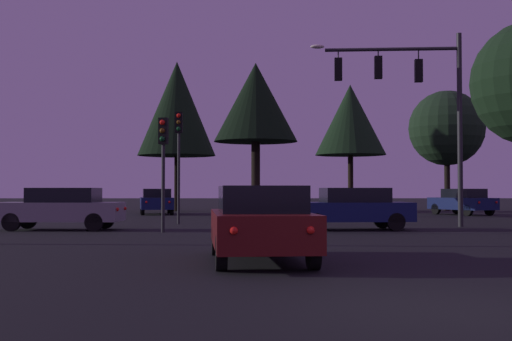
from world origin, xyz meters
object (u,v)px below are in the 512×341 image
car_nearside_lane (260,222)px  tree_right_cluster (256,103)px  car_crossing_right (61,208)px  car_parked_lot (156,201)px  tree_left_far (350,120)px  car_far_lane (463,201)px  traffic_light_corner_left (179,145)px  car_crossing_left (352,208)px  tree_center_horizon (177,109)px  traffic_light_corner_right (163,151)px  tree_behind_sign (447,128)px  traffic_signal_mast_arm (414,92)px

car_nearside_lane → tree_right_cluster: bearing=89.4°
car_crossing_right → car_parked_lot: (1.31, 15.31, -0.00)m
car_nearside_lane → tree_left_far: tree_left_far is taller
car_far_lane → tree_left_far: (-6.12, 2.42, 4.98)m
car_far_lane → car_nearside_lane: bearing=-116.6°
traffic_light_corner_left → car_nearside_lane: bearing=-77.8°
car_crossing_left → car_crossing_right: same height
car_nearside_lane → car_crossing_right: (-6.97, 10.53, -0.00)m
tree_center_horizon → car_crossing_left: bearing=-67.7°
traffic_light_corner_left → tree_right_cluster: 8.98m
car_parked_lot → tree_right_cluster: tree_right_cluster is taller
tree_right_cluster → car_crossing_right: bearing=-121.2°
traffic_light_corner_right → car_nearside_lane: (3.11, -9.07, -1.99)m
tree_left_far → traffic_light_corner_left: bearing=-127.1°
tree_behind_sign → tree_left_far: 9.45m
traffic_signal_mast_arm → car_crossing_right: traffic_signal_mast_arm is taller
tree_behind_sign → tree_right_cluster: bearing=-143.8°
traffic_signal_mast_arm → traffic_light_corner_right: traffic_signal_mast_arm is taller
traffic_light_corner_right → car_crossing_right: size_ratio=0.86×
traffic_light_corner_left → tree_center_horizon: tree_center_horizon is taller
car_crossing_right → car_parked_lot: bearing=85.1°
car_crossing_right → car_parked_lot: size_ratio=1.08×
car_far_lane → tree_left_far: size_ratio=0.54×
traffic_signal_mast_arm → tree_center_horizon: (-11.43, 19.09, 1.74)m
tree_left_far → tree_right_cluster: tree_right_cluster is taller
tree_left_far → car_parked_lot: bearing=-174.9°
car_crossing_left → tree_left_far: (2.61, 16.42, 4.98)m
tree_behind_sign → tree_center_horizon: size_ratio=0.82×
car_far_lane → tree_center_horizon: tree_center_horizon is taller
traffic_signal_mast_arm → car_far_lane: (5.91, 12.06, -4.52)m
traffic_signal_mast_arm → car_parked_lot: bearing=131.8°
traffic_light_corner_left → car_far_lane: size_ratio=1.10×
tree_center_horizon → car_far_lane: bearing=-22.1°
traffic_light_corner_left → tree_right_cluster: tree_right_cluster is taller
traffic_light_corner_left → car_crossing_left: bearing=-31.7°
car_crossing_left → tree_behind_sign: (10.31, 21.91, 5.01)m
traffic_light_corner_left → tree_behind_sign: tree_behind_sign is taller
car_nearside_lane → car_far_lane: bearing=63.4°
car_parked_lot → car_crossing_left: bearing=-59.1°
car_crossing_left → tree_behind_sign: size_ratio=0.53×
car_crossing_right → tree_behind_sign: 30.59m
traffic_light_corner_right → car_crossing_right: bearing=159.3°
car_parked_lot → tree_center_horizon: 8.45m
tree_left_far → car_crossing_right: bearing=-128.7°
traffic_signal_mast_arm → tree_left_far: tree_left_far is taller
car_parked_lot → car_nearside_lane: bearing=-77.6°
car_crossing_right → tree_behind_sign: size_ratio=0.54×
traffic_light_corner_left → car_crossing_right: (-3.81, -4.07, -2.57)m
traffic_light_corner_right → tree_left_far: (9.26, 17.82, 3.00)m
traffic_light_corner_right → car_far_lane: 21.85m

